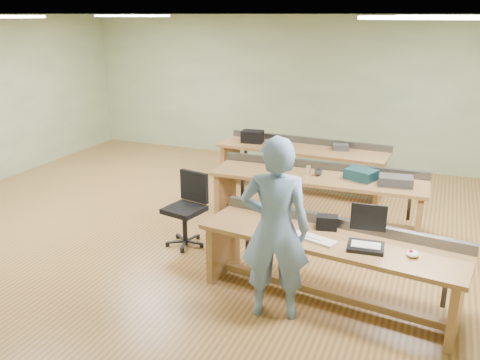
# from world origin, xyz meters

# --- Properties ---
(floor) EXTENTS (10.00, 10.00, 0.00)m
(floor) POSITION_xyz_m (0.00, 0.00, 0.00)
(floor) COLOR olive
(floor) RESTS_ON ground
(ceiling) EXTENTS (10.00, 10.00, 0.00)m
(ceiling) POSITION_xyz_m (0.00, 0.00, 3.00)
(ceiling) COLOR silver
(ceiling) RESTS_ON wall_back
(wall_back) EXTENTS (10.00, 0.04, 3.00)m
(wall_back) POSITION_xyz_m (0.00, 4.00, 1.50)
(wall_back) COLOR #A1B488
(wall_back) RESTS_ON floor
(wall_front) EXTENTS (10.00, 0.04, 3.00)m
(wall_front) POSITION_xyz_m (0.00, -4.00, 1.50)
(wall_front) COLOR #A1B488
(wall_front) RESTS_ON floor
(fluor_panels) EXTENTS (6.20, 3.50, 0.03)m
(fluor_panels) POSITION_xyz_m (0.00, 0.00, 2.97)
(fluor_panels) COLOR white
(fluor_panels) RESTS_ON ceiling
(workbench_front) EXTENTS (2.89, 1.11, 0.86)m
(workbench_front) POSITION_xyz_m (1.71, -1.38, 0.56)
(workbench_front) COLOR olive
(workbench_front) RESTS_ON floor
(workbench_mid) EXTENTS (3.13, 0.91, 0.86)m
(workbench_mid) POSITION_xyz_m (1.06, 0.71, 0.56)
(workbench_mid) COLOR olive
(workbench_mid) RESTS_ON floor
(workbench_back) EXTENTS (3.04, 0.96, 0.86)m
(workbench_back) POSITION_xyz_m (0.42, 2.19, 0.56)
(workbench_back) COLOR olive
(workbench_back) RESTS_ON floor
(person) EXTENTS (0.79, 0.61, 1.92)m
(person) POSITION_xyz_m (1.25, -1.87, 0.96)
(person) COLOR #6982AB
(person) RESTS_ON floor
(laptop_base) EXTENTS (0.38, 0.33, 0.04)m
(laptop_base) POSITION_xyz_m (2.10, -1.52, 0.77)
(laptop_base) COLOR black
(laptop_base) RESTS_ON workbench_front
(laptop_screen) EXTENTS (0.36, 0.05, 0.28)m
(laptop_screen) POSITION_xyz_m (2.09, -1.38, 1.03)
(laptop_screen) COLOR black
(laptop_screen) RESTS_ON laptop_base
(keyboard) EXTENTS (0.51, 0.30, 0.03)m
(keyboard) POSITION_xyz_m (1.56, -1.52, 0.76)
(keyboard) COLOR beige
(keyboard) RESTS_ON workbench_front
(trackball_mouse) EXTENTS (0.13, 0.15, 0.06)m
(trackball_mouse) POSITION_xyz_m (2.55, -1.52, 0.78)
(trackball_mouse) COLOR white
(trackball_mouse) RESTS_ON workbench_front
(camera_bag) EXTENTS (0.25, 0.18, 0.15)m
(camera_bag) POSITION_xyz_m (1.62, -1.18, 0.83)
(camera_bag) COLOR black
(camera_bag) RESTS_ON workbench_front
(task_chair) EXTENTS (0.63, 0.63, 0.99)m
(task_chair) POSITION_xyz_m (-0.39, -0.68, 0.36)
(task_chair) COLOR black
(task_chair) RESTS_ON floor
(parts_bin_teal) EXTENTS (0.50, 0.44, 0.14)m
(parts_bin_teal) POSITION_xyz_m (1.68, 0.75, 0.82)
(parts_bin_teal) COLOR #11323A
(parts_bin_teal) RESTS_ON workbench_mid
(parts_bin_grey) EXTENTS (0.48, 0.33, 0.12)m
(parts_bin_grey) POSITION_xyz_m (2.17, 0.67, 0.81)
(parts_bin_grey) COLOR #323234
(parts_bin_grey) RESTS_ON workbench_mid
(mug) EXTENTS (0.15, 0.15, 0.09)m
(mug) POSITION_xyz_m (1.07, 0.69, 0.80)
(mug) COLOR #323234
(mug) RESTS_ON workbench_mid
(drinks_can) EXTENTS (0.08, 0.08, 0.13)m
(drinks_can) POSITION_xyz_m (0.92, 0.70, 0.81)
(drinks_can) COLOR silver
(drinks_can) RESTS_ON workbench_mid
(storage_box_back) EXTENTS (0.41, 0.31, 0.22)m
(storage_box_back) POSITION_xyz_m (-0.54, 2.21, 0.86)
(storage_box_back) COLOR black
(storage_box_back) RESTS_ON workbench_back
(tray_back) EXTENTS (0.31, 0.26, 0.11)m
(tray_back) POSITION_xyz_m (1.08, 2.27, 0.80)
(tray_back) COLOR #323234
(tray_back) RESTS_ON workbench_back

